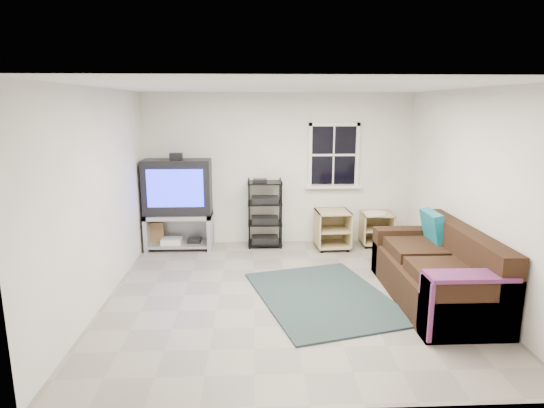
{
  "coord_description": "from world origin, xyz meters",
  "views": [
    {
      "loc": [
        -0.45,
        -5.49,
        2.4
      ],
      "look_at": [
        -0.2,
        0.4,
        1.1
      ],
      "focal_mm": 30.0,
      "sensor_mm": 36.0,
      "label": 1
    }
  ],
  "objects_px": {
    "av_rack": "(265,217)",
    "sofa": "(437,273)",
    "tv_unit": "(178,197)",
    "side_table_right": "(376,226)",
    "side_table_left": "(332,228)"
  },
  "relations": [
    {
      "from": "av_rack",
      "to": "sofa",
      "type": "relative_size",
      "value": 0.53
    },
    {
      "from": "sofa",
      "to": "av_rack",
      "type": "bearing_deg",
      "value": 131.46
    },
    {
      "from": "tv_unit",
      "to": "side_table_right",
      "type": "bearing_deg",
      "value": 0.74
    },
    {
      "from": "av_rack",
      "to": "sofa",
      "type": "bearing_deg",
      "value": -48.54
    },
    {
      "from": "tv_unit",
      "to": "side_table_left",
      "type": "bearing_deg",
      "value": -1.94
    },
    {
      "from": "side_table_right",
      "to": "sofa",
      "type": "relative_size",
      "value": 0.27
    },
    {
      "from": "side_table_left",
      "to": "side_table_right",
      "type": "bearing_deg",
      "value": 9.37
    },
    {
      "from": "side_table_left",
      "to": "tv_unit",
      "type": "bearing_deg",
      "value": 178.06
    },
    {
      "from": "side_table_right",
      "to": "side_table_left",
      "type": "bearing_deg",
      "value": -170.63
    },
    {
      "from": "tv_unit",
      "to": "side_table_right",
      "type": "distance_m",
      "value": 3.43
    },
    {
      "from": "tv_unit",
      "to": "sofa",
      "type": "bearing_deg",
      "value": -32.88
    },
    {
      "from": "side_table_right",
      "to": "sofa",
      "type": "height_order",
      "value": "sofa"
    },
    {
      "from": "tv_unit",
      "to": "av_rack",
      "type": "xyz_separation_m",
      "value": [
        1.45,
        0.07,
        -0.39
      ]
    },
    {
      "from": "side_table_left",
      "to": "side_table_right",
      "type": "height_order",
      "value": "side_table_left"
    },
    {
      "from": "side_table_left",
      "to": "sofa",
      "type": "height_order",
      "value": "sofa"
    }
  ]
}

